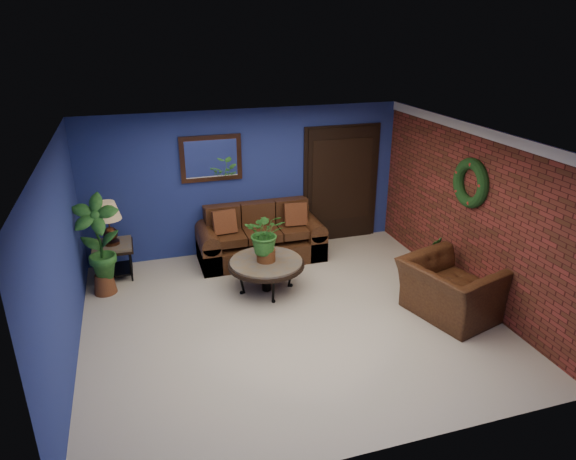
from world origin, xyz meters
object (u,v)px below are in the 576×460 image
object	(u,v)px
end_table	(113,252)
coffee_table	(266,264)
sofa	(260,240)
armchair	(451,289)
side_chair	(301,222)
table_lamp	(108,218)

from	to	relation	value
end_table	coffee_table	bearing A→B (deg)	-27.75
sofa	armchair	bearing A→B (deg)	-52.10
sofa	armchair	xyz separation A→B (m)	(2.05, -2.63, 0.08)
side_chair	coffee_table	bearing A→B (deg)	-131.22
table_lamp	side_chair	distance (m)	3.20
side_chair	armchair	bearing A→B (deg)	-67.46
coffee_table	sofa	bearing A→B (deg)	80.40
coffee_table	armchair	bearing A→B (deg)	-32.62
sofa	armchair	size ratio (longest dim) A/B	1.74
coffee_table	armchair	xyz separation A→B (m)	(2.25, -1.44, -0.04)
sofa	end_table	bearing A→B (deg)	-179.29
sofa	end_table	world-z (taller)	sofa
coffee_table	table_lamp	size ratio (longest dim) A/B	1.71
coffee_table	armchair	size ratio (longest dim) A/B	0.95
end_table	sofa	bearing A→B (deg)	0.71
sofa	coffee_table	size ratio (longest dim) A/B	1.83
table_lamp	armchair	bearing A→B (deg)	-30.27
coffee_table	end_table	distance (m)	2.49
table_lamp	armchair	size ratio (longest dim) A/B	0.55
coffee_table	side_chair	size ratio (longest dim) A/B	1.20
sofa	side_chair	size ratio (longest dim) A/B	2.20
coffee_table	side_chair	bearing A→B (deg)	51.90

